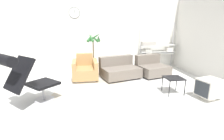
{
  "coord_description": "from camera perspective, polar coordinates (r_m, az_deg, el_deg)",
  "views": [
    {
      "loc": [
        -0.51,
        -3.98,
        1.72
      ],
      "look_at": [
        0.18,
        0.31,
        0.55
      ],
      "focal_mm": 28.0,
      "sensor_mm": 36.0,
      "label": 1
    }
  ],
  "objects": [
    {
      "name": "couch_low",
      "position": [
        5.64,
        2.45,
        -0.11
      ],
      "size": [
        1.34,
        1.11,
        0.67
      ],
      "rotation": [
        0.0,
        0.0,
        3.41
      ],
      "color": "black",
      "rests_on": "ground_plane"
    },
    {
      "name": "potted_plant",
      "position": [
        6.17,
        -5.91,
        4.31
      ],
      "size": [
        0.55,
        0.56,
        1.42
      ],
      "color": "brown",
      "rests_on": "ground_plane"
    },
    {
      "name": "couch_second",
      "position": [
        6.05,
        12.87,
        0.55
      ],
      "size": [
        1.12,
        1.05,
        0.67
      ],
      "rotation": [
        0.0,
        0.0,
        3.41
      ],
      "color": "black",
      "rests_on": "ground_plane"
    },
    {
      "name": "ground_plane",
      "position": [
        4.36,
        -1.74,
        -8.13
      ],
      "size": [
        12.0,
        12.0,
        0.0
      ],
      "primitive_type": "plane",
      "color": "silver"
    },
    {
      "name": "armchair_red",
      "position": [
        5.57,
        -8.79,
        -0.06
      ],
      "size": [
        0.77,
        0.87,
        0.77
      ],
      "rotation": [
        0.0,
        0.0,
        3.15
      ],
      "color": "silver",
      "rests_on": "ground_plane"
    },
    {
      "name": "side_table",
      "position": [
        4.61,
        19.51,
        -2.83
      ],
      "size": [
        0.44,
        0.44,
        0.41
      ],
      "color": "black",
      "rests_on": "ground_plane"
    },
    {
      "name": "shelf_unit",
      "position": [
        7.08,
        14.1,
        6.91
      ],
      "size": [
        1.39,
        0.28,
        1.76
      ],
      "color": "#BCBCC1",
      "rests_on": "ground_plane"
    },
    {
      "name": "wall_back",
      "position": [
        6.77,
        -4.94,
        12.32
      ],
      "size": [
        12.0,
        0.09,
        2.8
      ],
      "color": "silver",
      "rests_on": "ground_plane"
    },
    {
      "name": "lounge_chair",
      "position": [
        3.99,
        -26.73,
        -1.39
      ],
      "size": [
        1.17,
        1.16,
        1.15
      ],
      "rotation": [
        0.0,
        0.0,
        -0.8
      ],
      "color": "#BCBCC1",
      "rests_on": "ground_plane"
    },
    {
      "name": "round_rug",
      "position": [
        4.26,
        -3.17,
        -8.67
      ],
      "size": [
        2.56,
        2.56,
        0.01
      ],
      "color": "#BCB29E",
      "rests_on": "ground_plane"
    },
    {
      "name": "crt_television",
      "position": [
        4.63,
        29.18,
        -5.26
      ],
      "size": [
        0.58,
        0.53,
        0.48
      ],
      "rotation": [
        0.0,
        0.0,
        1.8
      ],
      "color": "beige",
      "rests_on": "ground_plane"
    }
  ]
}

